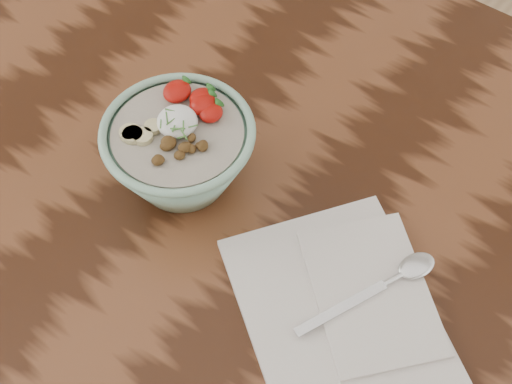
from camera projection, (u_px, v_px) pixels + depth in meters
table at (319, 256)px, 91.71cm from camera, size 160.00×90.00×75.00cm
breakfast_bowl at (180, 151)px, 82.03cm from camera, size 17.58×17.58×11.62cm
napkin at (344, 307)px, 76.86cm from camera, size 31.26×30.10×1.50cm
spoon at (398, 276)px, 77.52cm from camera, size 8.97×17.22×0.94cm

